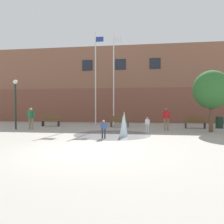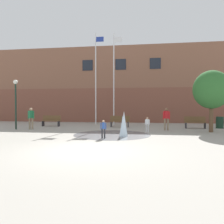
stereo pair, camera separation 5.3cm
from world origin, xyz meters
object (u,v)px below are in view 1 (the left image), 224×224
object	(u,v)px
park_bench_far_right	(195,122)
lamp_post_left_lane	(15,97)
flagpole_left	(96,76)
park_bench_far_left	(51,121)
child_running	(104,128)
adult_watching	(31,117)
lamp_post_right_lane	(210,96)
flagpole_right	(114,76)
child_with_pink_shirt	(147,123)
park_bench_under_left_flagpole	(120,121)
trash_can	(219,122)
street_tree_near_building	(211,90)
adult_near_bench	(166,117)

from	to	relation	value
park_bench_far_right	lamp_post_left_lane	world-z (taller)	lamp_post_left_lane
flagpole_left	lamp_post_left_lane	distance (m)	7.36
park_bench_far_left	child_running	distance (m)	8.46
park_bench_far_right	adult_watching	world-z (taller)	adult_watching
lamp_post_right_lane	flagpole_right	bearing A→B (deg)	147.63
adult_watching	child_with_pink_shirt	xyz separation A→B (m)	(8.48, -0.47, -0.35)
park_bench_far_left	park_bench_under_left_flagpole	size ratio (longest dim) A/B	1.00
adult_watching	lamp_post_right_lane	world-z (taller)	lamp_post_right_lane
trash_can	flagpole_right	bearing A→B (deg)	165.98
park_bench_far_right	flagpole_left	distance (m)	9.57
park_bench_far_right	flagpole_left	bearing A→B (deg)	163.89
adult_watching	trash_can	xyz separation A→B (m)	(14.05, 2.77, -0.48)
child_with_pink_shirt	street_tree_near_building	world-z (taller)	street_tree_near_building
child_running	flagpole_right	world-z (taller)	flagpole_right
park_bench_under_left_flagpole	adult_near_bench	distance (m)	4.03
park_bench_far_left	adult_near_bench	xyz separation A→B (m)	(9.41, -1.77, 0.45)
park_bench_under_left_flagpole	flagpole_right	distance (m)	4.62
park_bench_far_left	street_tree_near_building	world-z (taller)	street_tree_near_building
park_bench_far_right	street_tree_near_building	distance (m)	3.37
child_running	trash_can	size ratio (longest dim) A/B	1.10
park_bench_far_left	lamp_post_left_lane	xyz separation A→B (m)	(-1.56, -2.69, 1.93)
park_bench_under_left_flagpole	child_with_pink_shirt	xyz separation A→B (m)	(2.18, -3.15, 0.10)
park_bench_under_left_flagpole	lamp_post_right_lane	size ratio (longest dim) A/B	0.44
child_with_pink_shirt	lamp_post_right_lane	xyz separation A→B (m)	(4.19, 0.85, 1.82)
park_bench_under_left_flagpole	street_tree_near_building	xyz separation A→B (m)	(6.34, -2.59, 2.31)
adult_watching	adult_near_bench	size ratio (longest dim) A/B	1.00
park_bench_far_right	adult_watching	bearing A→B (deg)	-168.42
adult_watching	lamp_post_left_lane	world-z (taller)	lamp_post_left_lane
child_with_pink_shirt	trash_can	size ratio (longest dim) A/B	1.10
child_running	flagpole_right	distance (m)	9.43
park_bench_far_left	flagpole_left	xyz separation A→B (m)	(3.40, 2.32, 4.03)
flagpole_left	lamp_post_right_lane	size ratio (longest dim) A/B	2.34
park_bench_far_left	lamp_post_right_lane	xyz separation A→B (m)	(12.24, -2.20, 1.92)
park_bench_far_left	trash_can	distance (m)	13.63
park_bench_far_right	adult_watching	xyz separation A→B (m)	(-12.17, -2.49, 0.45)
flagpole_left	street_tree_near_building	xyz separation A→B (m)	(8.81, -4.81, -1.72)
child_with_pink_shirt	adult_watching	bearing A→B (deg)	23.66
flagpole_left	lamp_post_right_lane	distance (m)	10.14
park_bench_far_left	park_bench_far_right	size ratio (longest dim) A/B	1.00
adult_near_bench	flagpole_right	world-z (taller)	flagpole_right
flagpole_right	lamp_post_right_lane	bearing A→B (deg)	-32.37
child_with_pink_shirt	lamp_post_left_lane	world-z (taller)	lamp_post_left_lane
trash_can	street_tree_near_building	distance (m)	3.83
lamp_post_left_lane	adult_near_bench	bearing A→B (deg)	4.81
adult_near_bench	street_tree_near_building	size ratio (longest dim) A/B	0.39
lamp_post_right_lane	trash_can	xyz separation A→B (m)	(1.39, 2.39, -1.95)
adult_near_bench	trash_can	world-z (taller)	adult_near_bench
child_with_pink_shirt	park_bench_under_left_flagpole	bearing A→B (deg)	-28.48
park_bench_far_left	adult_near_bench	bearing A→B (deg)	-10.65
child_with_pink_shirt	flagpole_right	xyz separation A→B (m)	(-2.95, 5.37, 3.87)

